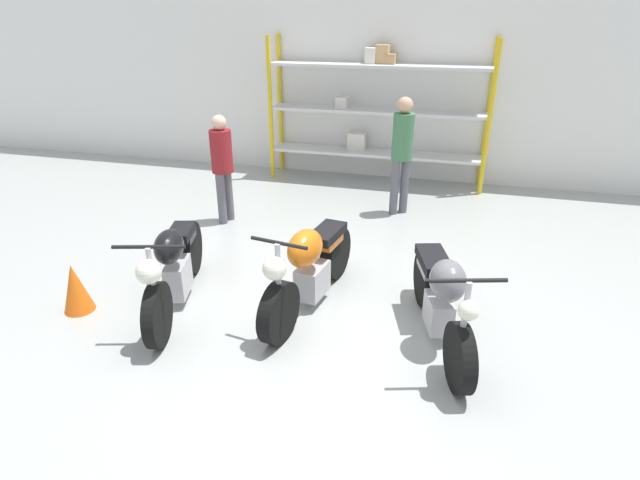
% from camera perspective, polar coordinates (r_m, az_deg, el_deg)
% --- Properties ---
extents(ground_plane, '(30.00, 30.00, 0.00)m').
position_cam_1_polar(ground_plane, '(5.43, -1.10, -8.44)').
color(ground_plane, '#9EA3A0').
extents(back_wall, '(30.00, 0.08, 3.60)m').
position_cam_1_polar(back_wall, '(9.68, 7.64, 17.57)').
color(back_wall, white).
rests_on(back_wall, ground_plane).
extents(shelving_rack, '(3.98, 0.63, 2.59)m').
position_cam_1_polar(shelving_rack, '(9.41, 6.34, 14.79)').
color(shelving_rack, gold).
rests_on(shelving_rack, ground_plane).
extents(motorcycle_black, '(0.86, 2.09, 1.04)m').
position_cam_1_polar(motorcycle_black, '(5.58, -16.33, -2.88)').
color(motorcycle_black, black).
rests_on(motorcycle_black, ground_plane).
extents(motorcycle_orange, '(0.65, 2.06, 1.06)m').
position_cam_1_polar(motorcycle_orange, '(5.34, -1.20, -3.07)').
color(motorcycle_orange, black).
rests_on(motorcycle_orange, ground_plane).
extents(motorcycle_grey, '(0.82, 1.95, 1.04)m').
position_cam_1_polar(motorcycle_grey, '(4.94, 13.72, -6.42)').
color(motorcycle_grey, black).
rests_on(motorcycle_grey, ground_plane).
extents(person_browsing, '(0.45, 0.45, 1.83)m').
position_cam_1_polar(person_browsing, '(7.85, 9.38, 10.51)').
color(person_browsing, '#595960').
rests_on(person_browsing, ground_plane).
extents(person_near_rack, '(0.38, 0.38, 1.63)m').
position_cam_1_polar(person_near_rack, '(7.58, -11.12, 8.84)').
color(person_near_rack, '#595960').
rests_on(person_near_rack, ground_plane).
extents(traffic_cone, '(0.32, 0.32, 0.55)m').
position_cam_1_polar(traffic_cone, '(5.96, -26.16, -4.94)').
color(traffic_cone, orange).
rests_on(traffic_cone, ground_plane).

